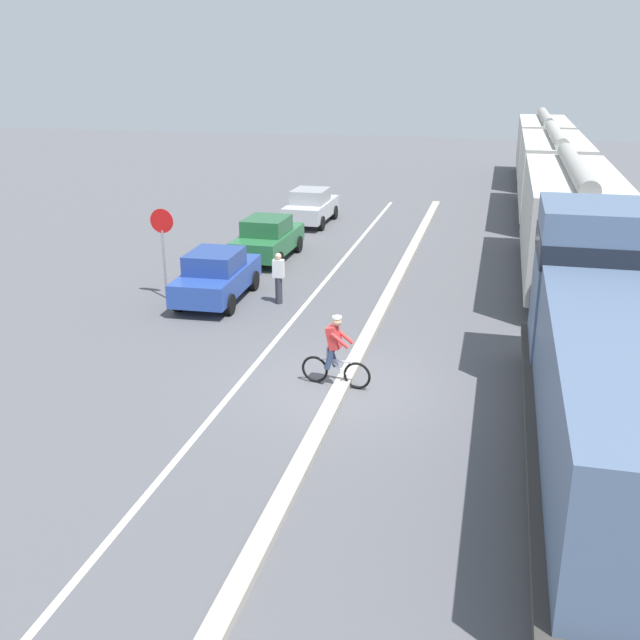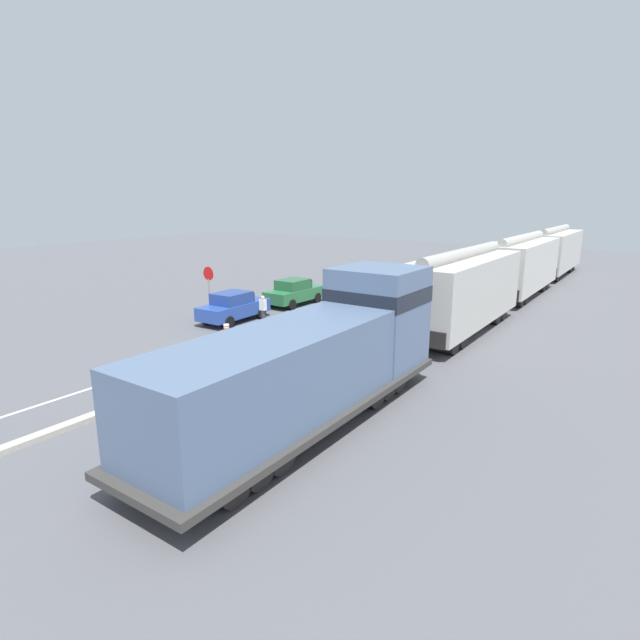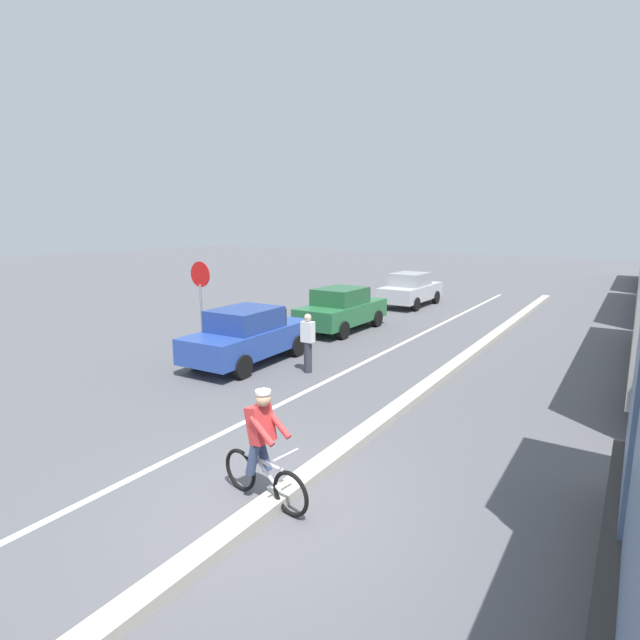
{
  "view_description": "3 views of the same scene",
  "coord_description": "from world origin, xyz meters",
  "px_view_note": "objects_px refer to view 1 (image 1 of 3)",
  "views": [
    {
      "loc": [
        3.22,
        -15.6,
        7.23
      ],
      "look_at": [
        -0.98,
        1.82,
        0.97
      ],
      "focal_mm": 42.0,
      "sensor_mm": 36.0,
      "label": 1
    },
    {
      "loc": [
        13.65,
        -13.36,
        6.51
      ],
      "look_at": [
        3.15,
        1.76,
        2.02
      ],
      "focal_mm": 28.0,
      "sensor_mm": 36.0,
      "label": 2
    },
    {
      "loc": [
        4.08,
        -5.07,
        4.01
      ],
      "look_at": [
        -4.35,
        8.1,
        0.95
      ],
      "focal_mm": 28.0,
      "sensor_mm": 36.0,
      "label": 3
    }
  ],
  "objects_px": {
    "locomotive": "(615,366)",
    "parked_car_silver": "(311,206)",
    "hopper_car_trailing": "(542,147)",
    "stop_sign": "(163,236)",
    "hopper_car_lead": "(570,222)",
    "cyclist": "(335,353)",
    "parked_car_blue": "(217,275)",
    "hopper_car_middle": "(552,173)",
    "parked_car_green": "(268,238)",
    "pedestrian_by_cars": "(279,277)"
  },
  "relations": [
    {
      "from": "hopper_car_middle",
      "to": "parked_car_green",
      "type": "height_order",
      "value": "hopper_car_middle"
    },
    {
      "from": "hopper_car_trailing",
      "to": "stop_sign",
      "type": "xyz_separation_m",
      "value": [
        -12.47,
        -28.19,
        -0.05
      ]
    },
    {
      "from": "pedestrian_by_cars",
      "to": "stop_sign",
      "type": "bearing_deg",
      "value": -175.26
    },
    {
      "from": "hopper_car_trailing",
      "to": "cyclist",
      "type": "height_order",
      "value": "hopper_car_trailing"
    },
    {
      "from": "hopper_car_middle",
      "to": "hopper_car_trailing",
      "type": "height_order",
      "value": "same"
    },
    {
      "from": "hopper_car_trailing",
      "to": "hopper_car_lead",
      "type": "bearing_deg",
      "value": -90.0
    },
    {
      "from": "stop_sign",
      "to": "pedestrian_by_cars",
      "type": "xyz_separation_m",
      "value": [
        3.65,
        0.3,
        -1.18
      ]
    },
    {
      "from": "locomotive",
      "to": "parked_car_blue",
      "type": "xyz_separation_m",
      "value": [
        -10.8,
        7.33,
        -0.98
      ]
    },
    {
      "from": "hopper_car_lead",
      "to": "pedestrian_by_cars",
      "type": "height_order",
      "value": "hopper_car_lead"
    },
    {
      "from": "parked_car_blue",
      "to": "parked_car_green",
      "type": "height_order",
      "value": "same"
    },
    {
      "from": "hopper_car_middle",
      "to": "parked_car_green",
      "type": "relative_size",
      "value": 2.51
    },
    {
      "from": "locomotive",
      "to": "parked_car_green",
      "type": "distance_m",
      "value": 16.67
    },
    {
      "from": "hopper_car_trailing",
      "to": "cyclist",
      "type": "relative_size",
      "value": 6.18
    },
    {
      "from": "hopper_car_trailing",
      "to": "locomotive",
      "type": "bearing_deg",
      "value": -90.0
    },
    {
      "from": "parked_car_green",
      "to": "parked_car_blue",
      "type": "bearing_deg",
      "value": -90.21
    },
    {
      "from": "locomotive",
      "to": "parked_car_silver",
      "type": "relative_size",
      "value": 2.76
    },
    {
      "from": "parked_car_blue",
      "to": "parked_car_silver",
      "type": "height_order",
      "value": "same"
    },
    {
      "from": "locomotive",
      "to": "parked_car_silver",
      "type": "height_order",
      "value": "locomotive"
    },
    {
      "from": "stop_sign",
      "to": "hopper_car_middle",
      "type": "bearing_deg",
      "value": 53.06
    },
    {
      "from": "locomotive",
      "to": "pedestrian_by_cars",
      "type": "height_order",
      "value": "locomotive"
    },
    {
      "from": "hopper_car_lead",
      "to": "parked_car_blue",
      "type": "height_order",
      "value": "hopper_car_lead"
    },
    {
      "from": "parked_car_blue",
      "to": "pedestrian_by_cars",
      "type": "distance_m",
      "value": 1.99
    },
    {
      "from": "hopper_car_middle",
      "to": "locomotive",
      "type": "bearing_deg",
      "value": -90.0
    },
    {
      "from": "hopper_car_lead",
      "to": "parked_car_silver",
      "type": "height_order",
      "value": "hopper_car_lead"
    },
    {
      "from": "locomotive",
      "to": "parked_car_silver",
      "type": "bearing_deg",
      "value": 119.12
    },
    {
      "from": "parked_car_silver",
      "to": "cyclist",
      "type": "relative_size",
      "value": 2.46
    },
    {
      "from": "parked_car_blue",
      "to": "cyclist",
      "type": "height_order",
      "value": "cyclist"
    },
    {
      "from": "hopper_car_lead",
      "to": "cyclist",
      "type": "xyz_separation_m",
      "value": [
        -5.77,
        -10.36,
        -1.26
      ]
    },
    {
      "from": "hopper_car_lead",
      "to": "pedestrian_by_cars",
      "type": "distance_m",
      "value": 10.06
    },
    {
      "from": "hopper_car_trailing",
      "to": "hopper_car_middle",
      "type": "bearing_deg",
      "value": -90.0
    },
    {
      "from": "locomotive",
      "to": "cyclist",
      "type": "relative_size",
      "value": 6.77
    },
    {
      "from": "parked_car_green",
      "to": "hopper_car_lead",
      "type": "bearing_deg",
      "value": -2.74
    },
    {
      "from": "parked_car_blue",
      "to": "cyclist",
      "type": "distance_m",
      "value": 7.48
    },
    {
      "from": "parked_car_blue",
      "to": "hopper_car_trailing",
      "type": "bearing_deg",
      "value": 68.92
    },
    {
      "from": "parked_car_green",
      "to": "pedestrian_by_cars",
      "type": "distance_m",
      "value": 5.56
    },
    {
      "from": "cyclist",
      "to": "stop_sign",
      "type": "relative_size",
      "value": 0.6
    },
    {
      "from": "parked_car_silver",
      "to": "stop_sign",
      "type": "xyz_separation_m",
      "value": [
        -1.68,
        -12.2,
        1.21
      ]
    },
    {
      "from": "hopper_car_trailing",
      "to": "stop_sign",
      "type": "relative_size",
      "value": 3.68
    },
    {
      "from": "hopper_car_lead",
      "to": "cyclist",
      "type": "relative_size",
      "value": 6.18
    },
    {
      "from": "hopper_car_lead",
      "to": "stop_sign",
      "type": "distance_m",
      "value": 13.43
    },
    {
      "from": "locomotive",
      "to": "parked_car_green",
      "type": "xyz_separation_m",
      "value": [
        -10.78,
        12.67,
        -0.98
      ]
    },
    {
      "from": "parked_car_blue",
      "to": "parked_car_silver",
      "type": "distance_m",
      "value": 12.04
    },
    {
      "from": "parked_car_silver",
      "to": "hopper_car_lead",
      "type": "bearing_deg",
      "value": -33.76
    },
    {
      "from": "locomotive",
      "to": "hopper_car_middle",
      "type": "distance_m",
      "value": 23.76
    },
    {
      "from": "parked_car_green",
      "to": "pedestrian_by_cars",
      "type": "height_order",
      "value": "same"
    },
    {
      "from": "hopper_car_trailing",
      "to": "parked_car_blue",
      "type": "bearing_deg",
      "value": -111.08
    },
    {
      "from": "parked_car_silver",
      "to": "parked_car_blue",
      "type": "bearing_deg",
      "value": -90.05
    },
    {
      "from": "parked_car_silver",
      "to": "stop_sign",
      "type": "height_order",
      "value": "stop_sign"
    },
    {
      "from": "hopper_car_trailing",
      "to": "parked_car_silver",
      "type": "relative_size",
      "value": 2.52
    },
    {
      "from": "cyclist",
      "to": "pedestrian_by_cars",
      "type": "bearing_deg",
      "value": 118.23
    }
  ]
}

